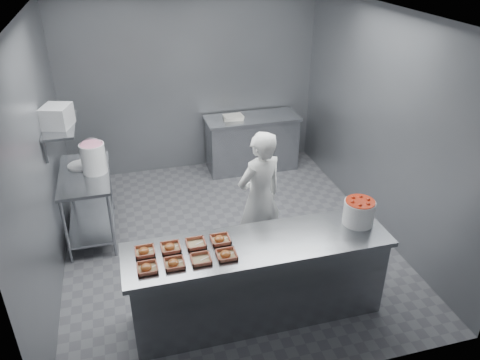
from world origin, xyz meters
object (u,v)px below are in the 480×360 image
(service_counter, at_px, (258,279))
(tray_7, at_px, (220,239))
(tray_0, at_px, (147,268))
(worker, at_px, (260,198))
(tray_4, at_px, (145,251))
(glaze_bucket, at_px, (93,157))
(strawberry_tub, at_px, (359,211))
(tray_1, at_px, (174,263))
(tray_3, at_px, (226,255))
(tray_5, at_px, (170,247))
(prep_table, at_px, (88,195))
(back_counter, at_px, (252,143))
(tray_6, at_px, (196,243))
(tray_2, at_px, (201,259))
(appliance, at_px, (57,116))

(service_counter, distance_m, tray_7, 0.60)
(tray_0, relative_size, worker, 0.11)
(tray_4, xyz_separation_m, glaze_bucket, (-0.44, 1.82, 0.18))
(service_counter, bearing_deg, strawberry_tub, 3.48)
(tray_1, height_order, tray_4, same)
(tray_3, xyz_separation_m, worker, (0.65, 1.05, -0.10))
(tray_5, distance_m, worker, 1.39)
(prep_table, xyz_separation_m, tray_4, (0.58, -1.83, 0.33))
(back_counter, relative_size, strawberry_tub, 4.78)
(back_counter, bearing_deg, tray_6, -115.44)
(service_counter, distance_m, tray_4, 1.18)
(service_counter, distance_m, tray_6, 0.76)
(tray_1, distance_m, tray_7, 0.54)
(service_counter, relative_size, tray_1, 13.88)
(tray_2, bearing_deg, tray_3, -0.00)
(tray_3, bearing_deg, appliance, 126.42)
(tray_6, bearing_deg, worker, 42.21)
(tray_2, distance_m, appliance, 2.46)
(back_counter, distance_m, tray_5, 3.60)
(prep_table, height_order, tray_6, tray_6)
(tray_6, height_order, appliance, appliance)
(service_counter, xyz_separation_m, glaze_bucket, (-1.51, 1.94, 0.65))
(back_counter, height_order, tray_3, tray_3)
(service_counter, relative_size, tray_5, 13.88)
(tray_1, xyz_separation_m, tray_2, (0.24, 0.00, -0.00))
(strawberry_tub, bearing_deg, service_counter, -176.52)
(tray_0, relative_size, appliance, 0.57)
(service_counter, distance_m, back_counter, 3.37)
(tray_3, xyz_separation_m, strawberry_tub, (1.43, 0.19, 0.12))
(tray_4, height_order, appliance, appliance)
(tray_2, distance_m, tray_7, 0.34)
(tray_6, relative_size, appliance, 0.57)
(tray_4, relative_size, glaze_bucket, 0.41)
(tray_5, bearing_deg, tray_7, 0.00)
(tray_6, xyz_separation_m, appliance, (-1.23, 1.75, 0.77))
(service_counter, bearing_deg, tray_3, -160.65)
(service_counter, height_order, tray_4, tray_4)
(prep_table, relative_size, worker, 0.73)
(tray_5, bearing_deg, service_counter, -8.44)
(tray_3, bearing_deg, worker, 58.22)
(tray_4, xyz_separation_m, tray_6, (0.48, 0.00, -0.00))
(tray_3, xyz_separation_m, tray_5, (-0.48, 0.25, 0.00))
(tray_1, xyz_separation_m, strawberry_tub, (1.91, 0.19, 0.12))
(tray_1, distance_m, tray_4, 0.34)
(prep_table, xyz_separation_m, tray_7, (1.30, -1.83, 0.33))
(service_counter, distance_m, tray_3, 0.60)
(appliance, bearing_deg, tray_7, -32.42)
(tray_0, relative_size, tray_7, 1.00)
(prep_table, bearing_deg, back_counter, 27.01)
(tray_2, bearing_deg, tray_1, -180.00)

